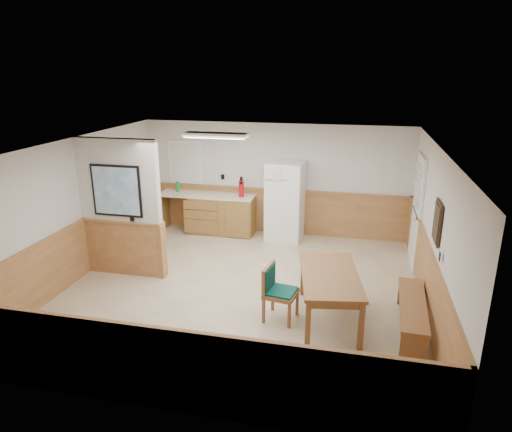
% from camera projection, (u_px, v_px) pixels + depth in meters
% --- Properties ---
extents(ground, '(6.00, 6.00, 0.00)m').
position_uv_depth(ground, '(241.00, 290.00, 7.84)').
color(ground, tan).
rests_on(ground, ground).
extents(ceiling, '(6.00, 6.00, 0.02)m').
position_uv_depth(ceiling, '(240.00, 145.00, 7.06)').
color(ceiling, white).
rests_on(ceiling, back_wall).
extents(back_wall, '(6.00, 0.02, 2.50)m').
position_uv_depth(back_wall, '(274.00, 179.00, 10.23)').
color(back_wall, silver).
rests_on(back_wall, ground).
extents(right_wall, '(0.02, 6.00, 2.50)m').
position_uv_depth(right_wall, '(434.00, 235.00, 6.82)').
color(right_wall, silver).
rests_on(right_wall, ground).
extents(left_wall, '(0.02, 6.00, 2.50)m').
position_uv_depth(left_wall, '(77.00, 209.00, 8.08)').
color(left_wall, silver).
rests_on(left_wall, ground).
extents(wainscot_back, '(6.00, 0.04, 1.00)m').
position_uv_depth(wainscot_back, '(274.00, 211.00, 10.45)').
color(wainscot_back, '#BE784C').
rests_on(wainscot_back, ground).
extents(wainscot_right, '(0.04, 6.00, 1.00)m').
position_uv_depth(wainscot_right, '(427.00, 280.00, 7.06)').
color(wainscot_right, '#BE784C').
rests_on(wainscot_right, ground).
extents(wainscot_left, '(0.04, 6.00, 1.00)m').
position_uv_depth(wainscot_left, '(83.00, 248.00, 8.31)').
color(wainscot_left, '#BE784C').
rests_on(wainscot_left, ground).
extents(partition_wall, '(1.50, 0.20, 2.50)m').
position_uv_depth(partition_wall, '(121.00, 210.00, 8.11)').
color(partition_wall, silver).
rests_on(partition_wall, ground).
extents(kitchen_counter, '(2.20, 0.61, 1.00)m').
position_uv_depth(kitchen_counter, '(219.00, 213.00, 10.44)').
color(kitchen_counter, olive).
rests_on(kitchen_counter, ground).
extents(exterior_door, '(0.07, 1.02, 2.15)m').
position_uv_depth(exterior_door, '(417.00, 211.00, 8.65)').
color(exterior_door, white).
rests_on(exterior_door, ground).
extents(kitchen_window, '(0.80, 0.04, 1.00)m').
position_uv_depth(kitchen_window, '(185.00, 162.00, 10.56)').
color(kitchen_window, white).
rests_on(kitchen_window, back_wall).
extents(wall_painting, '(0.04, 0.50, 0.60)m').
position_uv_depth(wall_painting, '(437.00, 222.00, 6.46)').
color(wall_painting, black).
rests_on(wall_painting, right_wall).
extents(fluorescent_fixture, '(1.20, 0.30, 0.09)m').
position_uv_depth(fluorescent_fixture, '(216.00, 135.00, 8.46)').
color(fluorescent_fixture, white).
rests_on(fluorescent_fixture, ceiling).
extents(refrigerator, '(0.81, 0.75, 1.73)m').
position_uv_depth(refrigerator, '(285.00, 201.00, 9.94)').
color(refrigerator, white).
rests_on(refrigerator, ground).
extents(dining_table, '(1.10, 1.77, 0.75)m').
position_uv_depth(dining_table, '(330.00, 280.00, 6.73)').
color(dining_table, brown).
rests_on(dining_table, ground).
extents(dining_bench, '(0.45, 1.68, 0.45)m').
position_uv_depth(dining_bench, '(412.00, 309.00, 6.52)').
color(dining_bench, brown).
rests_on(dining_bench, ground).
extents(dining_chair, '(0.70, 0.53, 0.85)m').
position_uv_depth(dining_chair, '(275.00, 288.00, 6.82)').
color(dining_chair, brown).
rests_on(dining_chair, ground).
extents(fire_extinguisher, '(0.12, 0.12, 0.46)m').
position_uv_depth(fire_extinguisher, '(241.00, 188.00, 10.08)').
color(fire_extinguisher, red).
rests_on(fire_extinguisher, kitchen_counter).
extents(soap_bottle, '(0.10, 0.10, 0.25)m').
position_uv_depth(soap_bottle, '(178.00, 187.00, 10.51)').
color(soap_bottle, green).
rests_on(soap_bottle, kitchen_counter).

